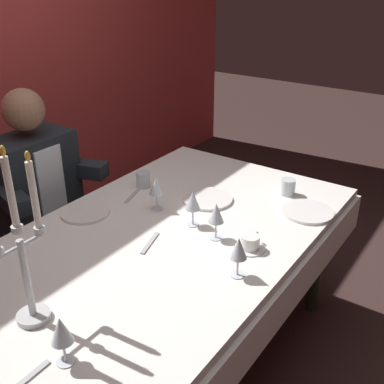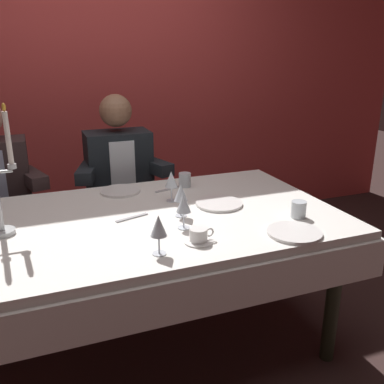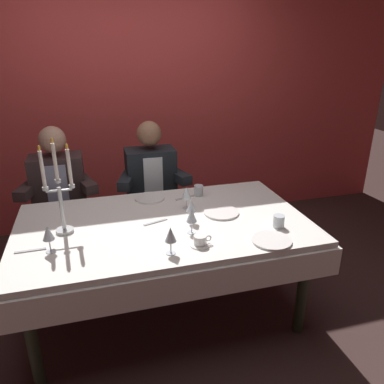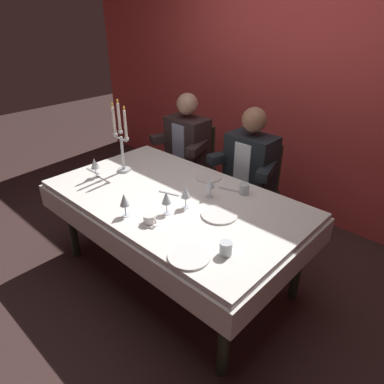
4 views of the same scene
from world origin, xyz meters
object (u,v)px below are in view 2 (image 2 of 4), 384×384
at_px(water_tumbler_0, 185,180).
at_px(seated_diner_1, 119,170).
at_px(dinner_plate_1, 120,191).
at_px(dining_table, 144,239).
at_px(wine_glass_1, 184,204).
at_px(wine_glass_2, 171,180).
at_px(dinner_plate_0, 219,204).
at_px(water_tumbler_1, 299,209).
at_px(dinner_plate_2, 294,232).
at_px(wine_glass_0, 159,227).
at_px(wine_glass_3, 181,194).
at_px(coffee_cup_0, 199,236).

xyz_separation_m(water_tumbler_0, seated_diner_1, (-0.29, 0.51, -0.05)).
bearing_deg(dinner_plate_1, seated_diner_1, 79.24).
distance_m(dining_table, dinner_plate_1, 0.43).
height_order(dining_table, wine_glass_1, wine_glass_1).
height_order(wine_glass_2, seated_diner_1, seated_diner_1).
distance_m(dinner_plate_0, water_tumbler_1, 0.41).
xyz_separation_m(dinner_plate_2, seated_diner_1, (-0.50, 1.32, -0.01)).
relative_size(wine_glass_0, wine_glass_2, 1.00).
height_order(dinner_plate_2, wine_glass_3, wine_glass_3).
bearing_deg(water_tumbler_0, wine_glass_3, -112.51).
distance_m(dinner_plate_1, wine_glass_3, 0.52).
relative_size(dinner_plate_0, dinner_plate_1, 1.08).
bearing_deg(water_tumbler_1, water_tumbler_0, 117.54).
relative_size(coffee_cup_0, seated_diner_1, 0.11).
height_order(wine_glass_0, coffee_cup_0, wine_glass_0).
bearing_deg(dining_table, dinner_plate_1, 93.31).
xyz_separation_m(dinner_plate_0, coffee_cup_0, (-0.27, -0.38, 0.02)).
bearing_deg(wine_glass_3, dinner_plate_1, 112.95).
height_order(dinner_plate_1, wine_glass_1, wine_glass_1).
xyz_separation_m(dinner_plate_2, wine_glass_0, (-0.61, 0.03, 0.11)).
bearing_deg(coffee_cup_0, dining_table, 111.90).
bearing_deg(wine_glass_1, wine_glass_0, -130.93).
distance_m(dinner_plate_0, wine_glass_3, 0.27).
xyz_separation_m(dinner_plate_1, seated_diner_1, (0.09, 0.48, -0.01)).
xyz_separation_m(dining_table, wine_glass_0, (-0.04, -0.41, 0.23)).
xyz_separation_m(dinner_plate_1, wine_glass_3, (0.20, -0.47, 0.11)).
relative_size(wine_glass_2, water_tumbler_0, 2.00).
distance_m(dining_table, dinner_plate_2, 0.72).
bearing_deg(wine_glass_1, dining_table, 124.12).
height_order(dinner_plate_2, water_tumbler_0, water_tumbler_0).
bearing_deg(wine_glass_1, dinner_plate_2, -28.70).
xyz_separation_m(dinner_plate_2, water_tumbler_1, (0.13, 0.16, 0.03)).
height_order(wine_glass_3, seated_diner_1, seated_diner_1).
height_order(dinner_plate_2, wine_glass_1, wine_glass_1).
height_order(wine_glass_1, seated_diner_1, seated_diner_1).
relative_size(dinner_plate_2, seated_diner_1, 0.19).
distance_m(coffee_cup_0, seated_diner_1, 1.25).
bearing_deg(seated_diner_1, dinner_plate_1, -100.76).
height_order(dinner_plate_2, wine_glass_2, wine_glass_2).
distance_m(dinner_plate_0, wine_glass_2, 0.28).
xyz_separation_m(dining_table, dinner_plate_0, (0.41, 0.02, 0.13)).
bearing_deg(seated_diner_1, dinner_plate_2, -69.34).
relative_size(dinner_plate_2, coffee_cup_0, 1.82).
distance_m(dinner_plate_2, seated_diner_1, 1.41).
bearing_deg(water_tumbler_1, coffee_cup_0, -171.29).
xyz_separation_m(wine_glass_1, wine_glass_2, (0.06, 0.37, 0.00)).
height_order(dinner_plate_0, seated_diner_1, seated_diner_1).
distance_m(dinner_plate_2, coffee_cup_0, 0.43).
relative_size(dinner_plate_1, wine_glass_3, 1.37).
bearing_deg(dining_table, wine_glass_0, -95.88).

